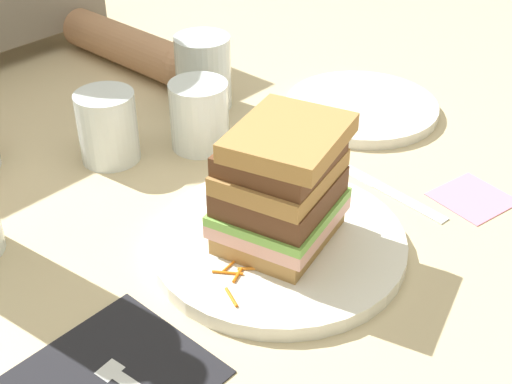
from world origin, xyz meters
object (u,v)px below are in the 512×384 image
(sandwich, at_px, (281,186))
(napkin_dark, at_px, (117,375))
(knife, at_px, (377,184))
(empty_tumbler_1, at_px, (108,127))
(side_plate, at_px, (361,107))
(main_plate, at_px, (278,243))
(juice_glass, at_px, (200,119))
(napkin_pink, at_px, (473,198))
(empty_tumbler_0, at_px, (203,72))

(sandwich, bearing_deg, napkin_dark, -178.01)
(knife, relative_size, empty_tumbler_1, 2.34)
(side_plate, bearing_deg, main_plate, -160.12)
(main_plate, bearing_deg, side_plate, 19.88)
(juice_glass, distance_m, napkin_pink, 0.33)
(main_plate, distance_m, empty_tumbler_1, 0.27)
(napkin_dark, height_order, empty_tumbler_1, empty_tumbler_1)
(empty_tumbler_0, relative_size, empty_tumbler_1, 1.15)
(napkin_dark, bearing_deg, knife, -0.04)
(empty_tumbler_0, height_order, empty_tumbler_1, empty_tumbler_0)
(main_plate, bearing_deg, napkin_dark, -177.77)
(main_plate, distance_m, napkin_pink, 0.24)
(main_plate, height_order, napkin_dark, main_plate)
(napkin_dark, height_order, side_plate, side_plate)
(napkin_dark, distance_m, juice_glass, 0.37)
(napkin_dark, xyz_separation_m, side_plate, (0.51, 0.12, 0.01))
(knife, bearing_deg, empty_tumbler_1, 121.09)
(juice_glass, xyz_separation_m, empty_tumbler_1, (-0.09, 0.06, 0.01))
(main_plate, xyz_separation_m, empty_tumbler_0, (0.17, 0.28, 0.04))
(empty_tumbler_1, bearing_deg, sandwich, -89.76)
(knife, bearing_deg, main_plate, 177.04)
(napkin_dark, bearing_deg, empty_tumbler_1, 52.29)
(knife, bearing_deg, sandwich, 177.34)
(napkin_dark, distance_m, empty_tumbler_0, 0.48)
(sandwich, height_order, napkin_pink, sandwich)
(knife, relative_size, empty_tumbler_0, 2.04)
(main_plate, xyz_separation_m, napkin_pink, (0.21, -0.10, -0.01))
(juice_glass, height_order, empty_tumbler_0, empty_tumbler_0)
(empty_tumbler_1, bearing_deg, empty_tumbler_0, 5.15)
(knife, xyz_separation_m, empty_tumbler_1, (-0.16, 0.27, 0.04))
(main_plate, height_order, side_plate, main_plate)
(knife, distance_m, empty_tumbler_0, 0.29)
(juice_glass, relative_size, empty_tumbler_1, 0.98)
(main_plate, relative_size, napkin_dark, 1.83)
(juice_glass, bearing_deg, empty_tumbler_1, 147.96)
(sandwich, xyz_separation_m, knife, (0.16, -0.01, -0.07))
(sandwich, relative_size, napkin_dark, 0.98)
(sandwich, xyz_separation_m, empty_tumbler_0, (0.17, 0.28, -0.03))
(juice_glass, bearing_deg, napkin_dark, -144.86)
(sandwich, bearing_deg, juice_glass, 65.94)
(main_plate, relative_size, side_plate, 1.24)
(napkin_pink, bearing_deg, empty_tumbler_0, 95.92)
(sandwich, xyz_separation_m, napkin_dark, (-0.21, -0.01, -0.07))
(main_plate, height_order, sandwich, sandwich)
(empty_tumbler_1, bearing_deg, side_plate, -27.43)
(empty_tumbler_0, bearing_deg, knife, -91.75)
(knife, bearing_deg, napkin_pink, -62.63)
(empty_tumbler_0, bearing_deg, napkin_dark, -143.12)
(main_plate, distance_m, empty_tumbler_0, 0.33)
(empty_tumbler_0, distance_m, side_plate, 0.22)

